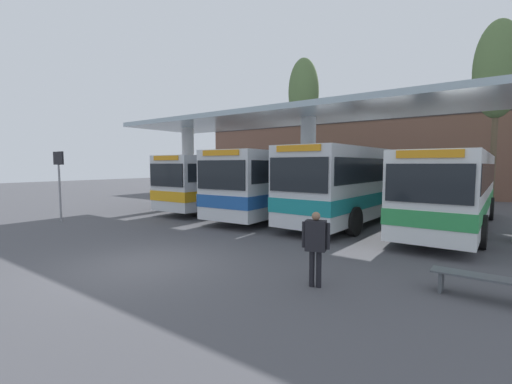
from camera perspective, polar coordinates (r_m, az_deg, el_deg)
ground_plane at (r=9.57m, az=-18.58°, el=-11.58°), size 100.00×100.00×0.00m
townhouse_backdrop at (r=30.94m, az=22.20°, el=8.40°), size 40.00×0.58×8.35m
station_canopy at (r=16.42m, az=8.72°, el=10.82°), size 21.35×5.44×5.07m
transit_bus_left_bay at (r=20.74m, az=-3.47°, el=2.11°), size 2.86×10.65×3.08m
transit_bus_center_bay at (r=18.61m, az=5.89°, el=2.06°), size 3.25×12.20×3.23m
transit_bus_right_bay at (r=16.46m, az=16.35°, el=1.73°), size 2.97×10.55×3.32m
transit_bus_far_right_bay at (r=16.42m, az=30.09°, el=0.82°), size 2.69×11.98×3.06m
waiting_bench_near_pillar at (r=8.20m, az=33.90°, el=-12.34°), size 1.90×0.44×0.46m
info_sign_platform at (r=18.18m, az=-29.99°, el=2.90°), size 0.90×0.09×3.22m
pedestrian_waiting at (r=7.47m, az=9.91°, el=-8.11°), size 0.60×0.34×1.63m
poplar_tree_behind_left at (r=28.28m, az=7.94°, el=15.85°), size 2.39×2.39×10.97m
poplar_tree_behind_right at (r=24.89m, az=35.32°, el=16.18°), size 2.53×2.53×10.84m
parked_car_street at (r=27.83m, az=24.44°, el=0.75°), size 4.76×2.34×1.96m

